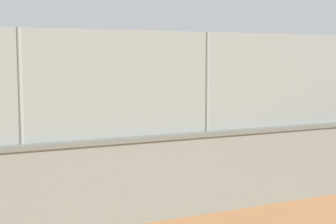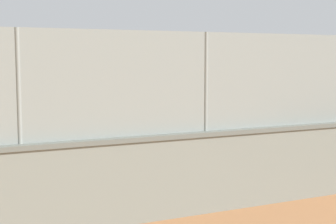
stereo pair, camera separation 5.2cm
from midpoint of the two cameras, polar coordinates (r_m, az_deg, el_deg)
name	(u,v)px [view 2 (the right image)]	position (r m, az deg, el deg)	size (l,w,h in m)	color
ground_plane	(63,132)	(19.40, -11.66, -2.19)	(260.00, 260.00, 0.00)	#A36B42
perimeter_wall	(121,180)	(8.54, -5.14, -7.59)	(29.48, 1.47, 1.46)	gray
fence_panel_on_wall	(120,84)	(8.31, -5.25, 3.16)	(28.95, 1.10, 1.74)	gray
player_crossing_court	(88,104)	(20.49, -8.87, 0.93)	(0.84, 1.09, 1.58)	#B2B2B2
player_baseline_waiting	(242,114)	(17.09, 8.43, -0.27)	(0.77, 1.00, 1.50)	#591919
sports_ball	(136,101)	(19.30, -3.50, 1.26)	(0.10, 0.10, 0.10)	white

